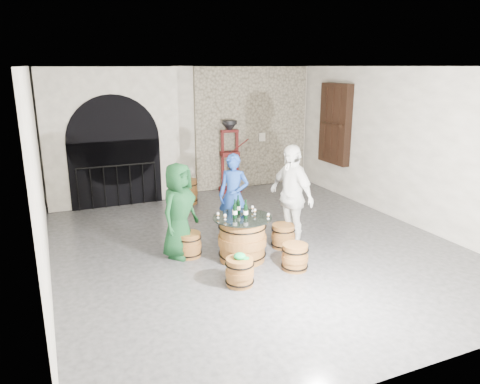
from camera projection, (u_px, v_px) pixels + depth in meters
name	position (u px, v px, depth m)	size (l,w,h in m)	color
ground	(253.00, 244.00, 8.46)	(8.00, 8.00, 0.00)	#302F32
wall_back	(187.00, 131.00, 11.57)	(8.00, 8.00, 0.00)	silver
wall_front	(425.00, 234.00, 4.50)	(8.00, 8.00, 0.00)	silver
wall_left	(39.00, 179.00, 6.69)	(8.00, 8.00, 0.00)	silver
wall_right	(407.00, 146.00, 9.38)	(8.00, 8.00, 0.00)	silver
ceiling	(254.00, 66.00, 7.60)	(8.00, 8.00, 0.00)	beige
stone_facing_panel	(252.00, 128.00, 12.21)	(3.20, 0.12, 3.18)	tan
arched_opening	(112.00, 138.00, 10.61)	(3.10, 0.60, 3.19)	silver
shuttered_window	(335.00, 124.00, 11.40)	(0.23, 1.10, 2.00)	black
barrel_table	(242.00, 239.00, 7.69)	(1.00, 1.00, 0.77)	brown
barrel_stool_left	(189.00, 245.00, 7.88)	(0.44, 0.44, 0.43)	brown
barrel_stool_far	(235.00, 229.00, 8.63)	(0.44, 0.44, 0.43)	brown
barrel_stool_right	(283.00, 236.00, 8.28)	(0.44, 0.44, 0.43)	brown
barrel_stool_near_right	(295.00, 257.00, 7.37)	(0.44, 0.44, 0.43)	brown
barrel_stool_near_left	(240.00, 272.00, 6.84)	(0.44, 0.44, 0.43)	brown
green_cap	(240.00, 256.00, 6.77)	(0.23, 0.18, 0.10)	#0E9A45
person_green	(179.00, 210.00, 7.73)	(0.81, 0.53, 1.66)	#10391B
person_blue	(234.00, 196.00, 8.70)	(0.59, 0.39, 1.62)	#1A3E93
person_white	(291.00, 196.00, 8.18)	(1.11, 0.46, 1.89)	white
wine_bottle_left	(235.00, 211.00, 7.51)	(0.08, 0.08, 0.32)	black
wine_bottle_center	(246.00, 211.00, 7.50)	(0.08, 0.08, 0.32)	black
wine_bottle_right	(238.00, 206.00, 7.74)	(0.08, 0.08, 0.32)	black
tasting_glass_a	(225.00, 217.00, 7.44)	(0.05, 0.05, 0.10)	#A45A1F
tasting_glass_b	(255.00, 212.00, 7.72)	(0.05, 0.05, 0.10)	#A45A1F
tasting_glass_c	(234.00, 212.00, 7.70)	(0.05, 0.05, 0.10)	#A45A1F
tasting_glass_d	(252.00, 208.00, 7.89)	(0.05, 0.05, 0.10)	#A45A1F
tasting_glass_e	(268.00, 216.00, 7.49)	(0.05, 0.05, 0.10)	#A45A1F
tasting_glass_f	(218.00, 215.00, 7.53)	(0.05, 0.05, 0.10)	#A45A1F
side_barrel	(189.00, 192.00, 10.89)	(0.45, 0.45, 0.60)	brown
corking_press	(230.00, 151.00, 11.77)	(0.77, 0.45, 1.86)	#4C100C
control_box	(261.00, 137.00, 12.30)	(0.18, 0.10, 0.22)	silver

